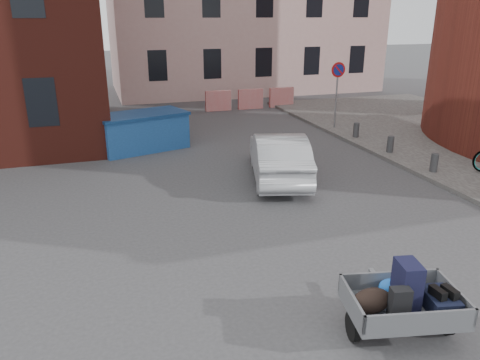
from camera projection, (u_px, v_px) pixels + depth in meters
name	position (u px, v px, depth m)	size (l,w,h in m)	color
ground	(295.00, 258.00, 9.25)	(120.00, 120.00, 0.00)	#38383A
no_parking_sign	(337.00, 81.00, 18.81)	(0.60, 0.09, 2.65)	gray
bollards	(434.00, 163.00, 13.89)	(0.22, 9.02, 0.55)	#3A3A3D
barriers	(251.00, 99.00, 23.76)	(4.70, 0.18, 1.00)	red
trailer	(402.00, 301.00, 6.80)	(1.79, 1.93, 1.20)	black
dumpster	(142.00, 131.00, 16.53)	(3.43, 2.43, 1.30)	#2155A0
silver_car	(279.00, 156.00, 13.53)	(1.45, 4.15, 1.37)	#A7A9AE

